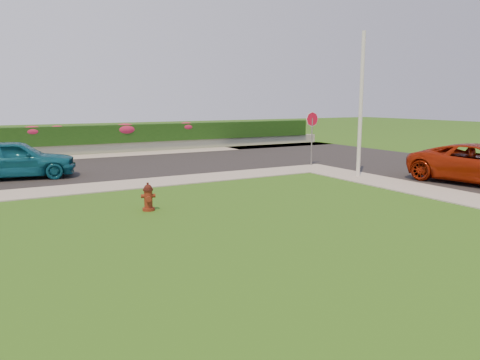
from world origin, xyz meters
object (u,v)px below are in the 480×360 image
fire_hydrant (148,197)px  stop_sign (312,126)px  sedan_teal (15,159)px  utility_pole (361,106)px

fire_hydrant → stop_sign: (10.03, 5.22, 1.58)m
sedan_teal → utility_pole: 14.27m
fire_hydrant → utility_pole: utility_pole is taller
fire_hydrant → stop_sign: 11.42m
fire_hydrant → stop_sign: size_ratio=0.31×
sedan_teal → utility_pole: bearing=-107.0°
fire_hydrant → sedan_teal: bearing=124.4°
sedan_teal → stop_sign: bearing=-91.8°
fire_hydrant → utility_pole: 10.07m
utility_pole → sedan_teal: bearing=152.8°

